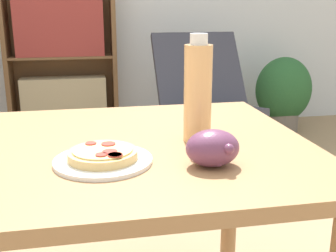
# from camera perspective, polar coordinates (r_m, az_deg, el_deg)

# --- Properties ---
(dining_table) EXTENTS (1.25, 0.84, 0.72)m
(dining_table) POSITION_cam_1_polar(r_m,az_deg,el_deg) (1.15, -12.42, -7.13)
(dining_table) COLOR #A37549
(dining_table) RESTS_ON ground_plane
(pizza_on_plate) EXTENTS (0.23, 0.23, 0.04)m
(pizza_on_plate) POSITION_cam_1_polar(r_m,az_deg,el_deg) (0.99, -8.79, -4.18)
(pizza_on_plate) COLOR white
(pizza_on_plate) RESTS_ON dining_table
(grape_bunch) EXTENTS (0.12, 0.10, 0.08)m
(grape_bunch) POSITION_cam_1_polar(r_m,az_deg,el_deg) (0.95, 6.12, -3.01)
(grape_bunch) COLOR #6B3856
(grape_bunch) RESTS_ON dining_table
(drink_bottle) EXTENTS (0.07, 0.07, 0.28)m
(drink_bottle) POSITION_cam_1_polar(r_m,az_deg,el_deg) (1.11, 4.06, 4.66)
(drink_bottle) COLOR #EFB270
(drink_bottle) RESTS_ON dining_table
(lounge_chair_far) EXTENTS (0.67, 0.78, 0.88)m
(lounge_chair_far) POSITION_cam_1_polar(r_m,az_deg,el_deg) (3.08, 4.98, 1.10)
(lounge_chair_far) COLOR slate
(lounge_chair_far) RESTS_ON ground_plane
(bookshelf) EXTENTS (0.90, 0.27, 1.33)m
(bookshelf) POSITION_cam_1_polar(r_m,az_deg,el_deg) (3.66, -14.13, 8.21)
(bookshelf) COLOR brown
(bookshelf) RESTS_ON ground_plane
(potted_plant_floor) EXTENTS (0.48, 0.41, 0.66)m
(potted_plant_floor) POSITION_cam_1_polar(r_m,az_deg,el_deg) (3.76, 15.33, 4.25)
(potted_plant_floor) COLOR #70665B
(potted_plant_floor) RESTS_ON ground_plane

